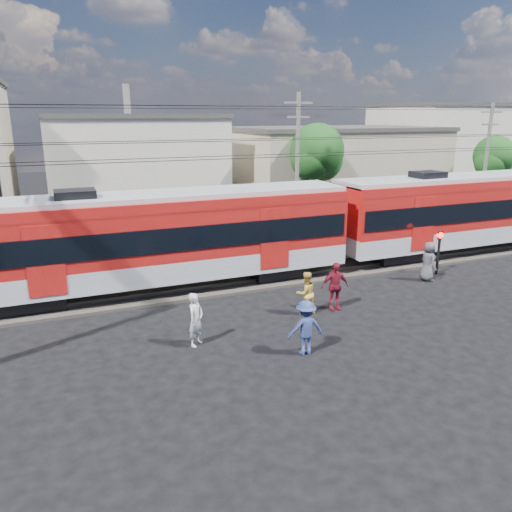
% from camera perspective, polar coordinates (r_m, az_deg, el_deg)
% --- Properties ---
extents(ground, '(120.00, 120.00, 0.00)m').
position_cam_1_polar(ground, '(16.06, 9.71, -11.08)').
color(ground, black).
rests_on(ground, ground).
extents(track_bed, '(70.00, 3.40, 0.12)m').
position_cam_1_polar(track_bed, '(22.66, -1.00, -2.57)').
color(track_bed, '#2D2823').
rests_on(track_bed, ground).
extents(rail_near, '(70.00, 0.12, 0.12)m').
position_cam_1_polar(rail_near, '(21.96, -0.29, -2.84)').
color(rail_near, '#59544C').
rests_on(rail_near, track_bed).
extents(rail_far, '(70.00, 0.12, 0.12)m').
position_cam_1_polar(rail_far, '(23.29, -1.68, -1.75)').
color(rail_far, '#59544C').
rests_on(rail_far, track_bed).
extents(commuter_train, '(50.30, 3.08, 4.17)m').
position_cam_1_polar(commuter_train, '(21.02, -10.21, 2.35)').
color(commuter_train, black).
rests_on(commuter_train, ground).
extents(catenary, '(70.00, 9.30, 7.52)m').
position_cam_1_polar(catenary, '(20.15, -24.91, 8.48)').
color(catenary, black).
rests_on(catenary, ground).
extents(building_midwest, '(12.24, 12.24, 7.30)m').
position_cam_1_polar(building_midwest, '(39.62, -14.10, 10.20)').
color(building_midwest, beige).
rests_on(building_midwest, ground).
extents(building_mideast, '(16.32, 10.20, 6.30)m').
position_cam_1_polar(building_mideast, '(42.32, 8.89, 10.12)').
color(building_mideast, tan).
rests_on(building_mideast, ground).
extents(building_east, '(10.20, 10.20, 8.30)m').
position_cam_1_polar(building_east, '(53.81, 19.80, 11.65)').
color(building_east, beige).
rests_on(building_east, ground).
extents(utility_pole_mid, '(1.80, 0.24, 8.50)m').
position_cam_1_polar(utility_pole_mid, '(30.48, 4.74, 10.72)').
color(utility_pole_mid, slate).
rests_on(utility_pole_mid, ground).
extents(utility_pole_east, '(1.80, 0.24, 8.00)m').
position_cam_1_polar(utility_pole_east, '(38.22, 24.82, 9.99)').
color(utility_pole_east, slate).
rests_on(utility_pole_east, ground).
extents(tree_near, '(3.82, 3.64, 6.72)m').
position_cam_1_polar(tree_near, '(34.69, 7.17, 11.48)').
color(tree_near, '#382619').
rests_on(tree_near, ground).
extents(tree_far, '(3.36, 3.12, 5.76)m').
position_cam_1_polar(tree_far, '(43.40, 25.63, 10.04)').
color(tree_far, '#382619').
rests_on(tree_far, ground).
extents(pedestrian_a, '(0.77, 0.75, 1.78)m').
position_cam_1_polar(pedestrian_a, '(16.23, -6.90, -7.20)').
color(pedestrian_a, silver).
rests_on(pedestrian_a, ground).
extents(pedestrian_b, '(0.83, 0.67, 1.65)m').
position_cam_1_polar(pedestrian_b, '(18.68, 5.72, -4.24)').
color(pedestrian_b, gold).
rests_on(pedestrian_b, ground).
extents(pedestrian_c, '(1.18, 0.72, 1.76)m').
position_cam_1_polar(pedestrian_c, '(15.62, 5.68, -8.14)').
color(pedestrian_c, navy).
rests_on(pedestrian_c, ground).
extents(pedestrian_d, '(1.15, 0.59, 1.88)m').
position_cam_1_polar(pedestrian_d, '(19.22, 8.98, -3.42)').
color(pedestrian_d, maroon).
rests_on(pedestrian_d, ground).
extents(pedestrian_e, '(0.61, 0.90, 1.78)m').
position_cam_1_polar(pedestrian_e, '(23.62, 19.09, -0.58)').
color(pedestrian_e, '#4C4C51').
rests_on(pedestrian_e, ground).
extents(crossing_signal, '(0.30, 0.30, 2.06)m').
position_cam_1_polar(crossing_signal, '(24.60, 20.20, 1.23)').
color(crossing_signal, black).
rests_on(crossing_signal, ground).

